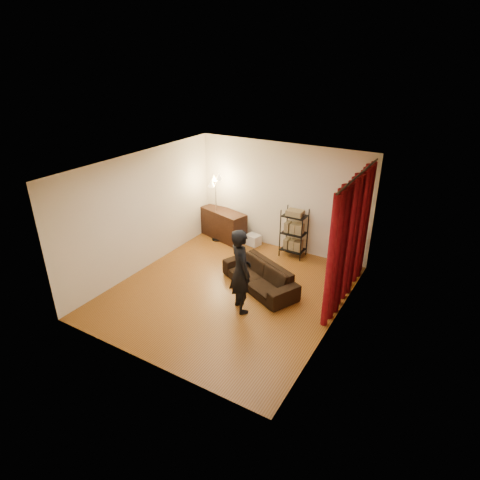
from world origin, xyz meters
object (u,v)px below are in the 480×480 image
Objects in this scene: storage_boxes at (253,240)px; floor_lamp at (216,209)px; sofa at (260,276)px; person at (241,271)px; wire_shelf at (294,233)px; media_cabinet at (223,224)px.

storage_boxes is 0.20× the size of floor_lamp.
floor_lamp is (-0.99, -0.21, 0.75)m from storage_boxes.
person is at bearing -60.68° from sofa.
sofa is at bearing -86.58° from wire_shelf.
person is 0.96× the size of floor_lamp.
sofa is 2.10m from storage_boxes.
media_cabinet is 0.55m from floor_lamp.
media_cabinet is at bearing 68.74° from floor_lamp.
storage_boxes is at bearing 12.21° from floor_lamp.
person is at bearing -48.30° from floor_lamp.
floor_lamp is (-0.08, -0.21, 0.50)m from media_cabinet.
person reaches higher than media_cabinet.
sofa is 1.77m from wire_shelf.
media_cabinet is at bearing -176.69° from wire_shelf.
storage_boxes is at bearing -26.67° from person.
wire_shelf is at bearing -1.17° from storage_boxes.
media_cabinet is at bearing -12.49° from person.
media_cabinet is 0.94m from storage_boxes.
person is at bearing -85.17° from wire_shelf.
sofa is 1.09× the size of person.
floor_lamp is at bearing -9.13° from person.
media_cabinet is 2.06m from wire_shelf.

